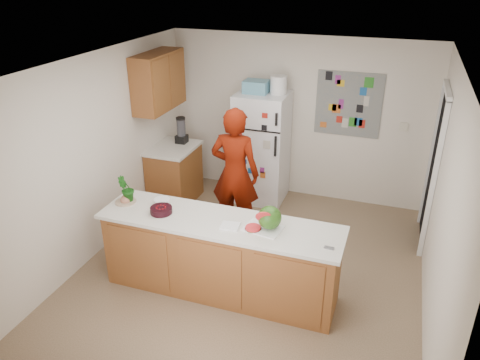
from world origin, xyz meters
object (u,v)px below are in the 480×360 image
(refrigerator, at_px, (262,148))
(watermelon, at_px, (270,218))
(person, at_px, (235,174))
(cherry_bowl, at_px, (161,210))

(refrigerator, bearing_deg, watermelon, -71.26)
(person, bearing_deg, refrigerator, -92.47)
(refrigerator, height_order, watermelon, refrigerator)
(refrigerator, relative_size, cherry_bowl, 7.00)
(watermelon, relative_size, cherry_bowl, 1.02)
(refrigerator, xyz_separation_m, cherry_bowl, (-0.42, -2.43, 0.11))
(watermelon, bearing_deg, person, 123.89)
(refrigerator, relative_size, watermelon, 6.86)
(person, distance_m, cherry_bowl, 1.36)
(person, height_order, cherry_bowl, person)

